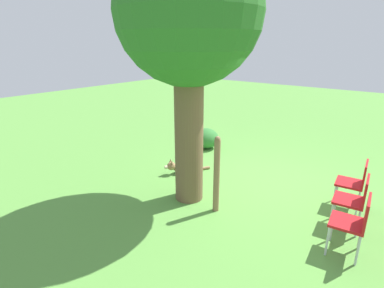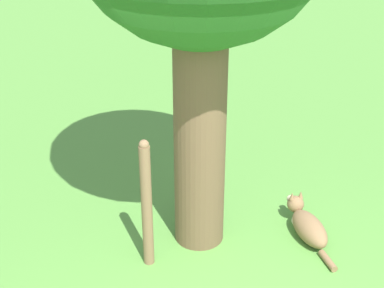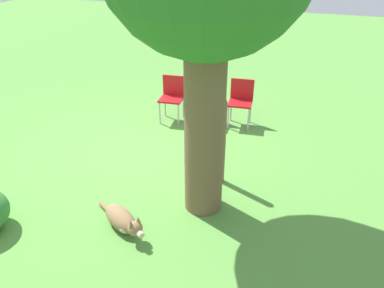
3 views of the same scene
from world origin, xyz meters
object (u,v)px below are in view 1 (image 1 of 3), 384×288
Objects in this scene: red_chair_0 at (355,181)px; dog at (184,167)px; oak_tree at (189,17)px; red_chair_1 at (355,198)px; red_chair_2 at (354,221)px; fence_post at (217,174)px.

dog is at bearing 5.19° from red_chair_0.
oak_tree is at bearing 75.71° from dog.
red_chair_2 is at bearing 94.69° from red_chair_1.
fence_post is 2.05m from red_chair_2.
oak_tree reaches higher than dog.
red_chair_2 is (-2.04, -0.18, -0.15)m from fence_post.
oak_tree is 3.16m from dog.
red_chair_2 is (-0.12, 0.65, 0.00)m from red_chair_1.
dog is at bearing -6.32° from red_chair_1.
red_chair_0 is (-2.44, -1.41, -2.56)m from oak_tree.
red_chair_0 and red_chair_1 have the same top height.
dog is 3.36m from red_chair_1.
red_chair_1 is (-3.33, 0.04, 0.39)m from dog.
fence_post is at bearing -0.68° from red_chair_2.
dog is 1.06× the size of red_chair_2.
red_chair_2 is (-2.67, -0.10, -2.56)m from oak_tree.
red_chair_1 is at bearing 120.79° from dog.
red_chair_2 is at bearing -175.08° from fence_post.
fence_post reaches higher than red_chair_0.
dog is 0.70× the size of fence_post.
oak_tree is 3.81m from red_chair_0.
red_chair_0 is (-1.80, -1.48, -0.15)m from fence_post.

